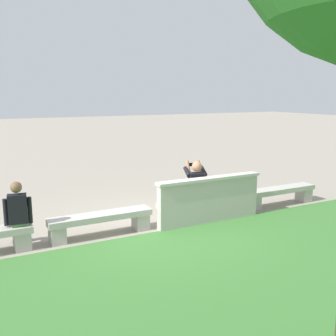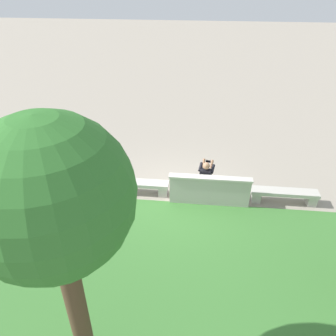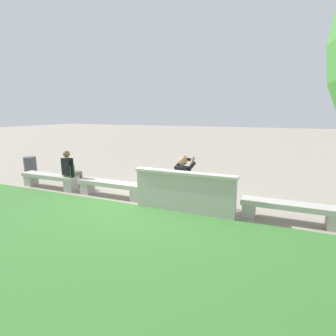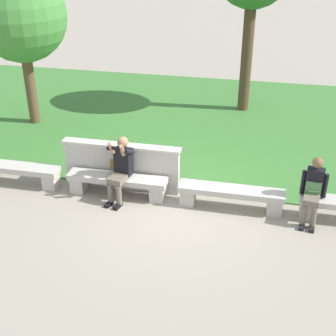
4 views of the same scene
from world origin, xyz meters
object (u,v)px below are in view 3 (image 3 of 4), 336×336
at_px(bench_far, 50,179).
at_px(person_distant, 71,169).
at_px(backpack, 69,171).
at_px(bench_near, 188,196).
at_px(person_photographer, 185,179).
at_px(bench_main, 290,209).
at_px(bench_mid, 111,187).
at_px(trash_bin, 30,167).

xyz_separation_m(bench_far, person_distant, (-0.82, -0.07, 0.37)).
height_order(bench_far, backpack, backpack).
xyz_separation_m(bench_near, person_photographer, (0.12, -0.08, 0.43)).
height_order(bench_main, bench_mid, same).
bearing_deg(person_photographer, bench_main, 178.23).
height_order(bench_near, person_distant, person_distant).
bearing_deg(trash_bin, bench_main, 174.38).
xyz_separation_m(bench_near, trash_bin, (6.55, -0.87, 0.07)).
xyz_separation_m(person_distant, backpack, (-0.00, 0.07, -0.05)).
height_order(bench_main, person_distant, person_distant).
distance_m(bench_near, bench_far, 4.65).
bearing_deg(person_distant, backpack, 91.58).
bearing_deg(bench_main, person_distant, -0.61).
xyz_separation_m(bench_near, backpack, (3.83, 0.00, 0.32)).
relative_size(bench_far, person_distant, 1.64).
bearing_deg(person_photographer, trash_bin, -7.08).
distance_m(bench_main, backpack, 6.16).
bearing_deg(backpack, bench_main, -179.97).
xyz_separation_m(bench_near, person_distant, (3.83, -0.07, 0.37)).
bearing_deg(person_distant, bench_far, 4.56).
distance_m(bench_mid, bench_far, 2.33).
bearing_deg(person_distant, trash_bin, -16.53).
xyz_separation_m(bench_main, trash_bin, (8.88, -0.87, 0.07)).
bearing_deg(bench_far, backpack, 179.79).
distance_m(bench_mid, person_photographer, 2.25).
bearing_deg(bench_mid, person_photographer, -178.04).
distance_m(bench_main, person_photographer, 2.49).
xyz_separation_m(bench_mid, bench_far, (2.33, 0.00, 0.00)).
bearing_deg(bench_mid, bench_main, 180.00).
height_order(person_photographer, trash_bin, person_photographer).
distance_m(bench_near, person_photographer, 0.46).
distance_m(bench_mid, trash_bin, 4.32).
bearing_deg(bench_near, backpack, 0.05).
bearing_deg(bench_far, bench_mid, 180.00).
distance_m(bench_mid, person_distant, 1.55).
height_order(bench_near, person_photographer, person_photographer).
relative_size(bench_near, trash_bin, 2.75).
distance_m(bench_main, person_distant, 6.17).
bearing_deg(bench_mid, backpack, 0.12).
height_order(bench_near, bench_mid, same).
bearing_deg(person_distant, bench_near, 179.02).
xyz_separation_m(backpack, trash_bin, (2.73, -0.88, -0.25)).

